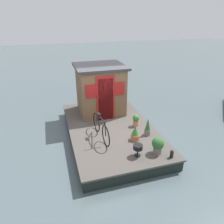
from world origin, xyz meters
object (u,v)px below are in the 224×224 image
(potted_plant_fern, at_px, (148,127))
(mooring_bollard, at_px, (172,154))
(houseboat_cabin, at_px, (100,89))
(bicycle, at_px, (101,128))
(potted_plant_mint, at_px, (158,145))
(potted_plant_thyme, at_px, (135,133))
(potted_plant_lavender, at_px, (136,120))
(charcoal_grill, at_px, (138,148))

(potted_plant_fern, height_order, mooring_bollard, potted_plant_fern)
(houseboat_cabin, height_order, bicycle, houseboat_cabin)
(bicycle, distance_m, potted_plant_mint, 1.98)
(potted_plant_fern, xyz_separation_m, potted_plant_thyme, (-0.17, 0.54, -0.06))
(houseboat_cabin, bearing_deg, potted_plant_lavender, -151.17)
(charcoal_grill, relative_size, mooring_bollard, 1.49)
(houseboat_cabin, height_order, mooring_bollard, houseboat_cabin)
(houseboat_cabin, relative_size, bicycle, 1.18)
(potted_plant_thyme, bearing_deg, houseboat_cabin, 11.57)
(potted_plant_fern, bearing_deg, bicycle, 79.49)
(potted_plant_lavender, bearing_deg, mooring_bollard, -173.05)
(potted_plant_fern, relative_size, potted_plant_thyme, 1.24)
(potted_plant_lavender, height_order, potted_plant_thyme, potted_plant_thyme)
(charcoal_grill, xyz_separation_m, mooring_bollard, (-0.38, -0.93, -0.15))
(houseboat_cabin, bearing_deg, bicycle, 165.95)
(potted_plant_fern, relative_size, mooring_bollard, 2.50)
(potted_plant_lavender, relative_size, potted_plant_thyme, 0.92)
(potted_plant_lavender, height_order, charcoal_grill, potted_plant_lavender)
(bicycle, bearing_deg, potted_plant_fern, -100.51)
(mooring_bollard, bearing_deg, houseboat_cabin, 17.34)
(potted_plant_mint, relative_size, mooring_bollard, 2.12)
(potted_plant_lavender, xyz_separation_m, potted_plant_mint, (-1.80, 0.04, 0.05))
(bicycle, height_order, mooring_bollard, bicycle)
(potted_plant_thyme, bearing_deg, bicycle, 66.37)
(bicycle, bearing_deg, houseboat_cabin, -14.05)
(houseboat_cabin, height_order, charcoal_grill, houseboat_cabin)
(potted_plant_fern, bearing_deg, houseboat_cabin, 23.70)
(potted_plant_thyme, bearing_deg, mooring_bollard, -151.58)
(potted_plant_mint, distance_m, mooring_bollard, 0.47)
(houseboat_cabin, xyz_separation_m, charcoal_grill, (-3.45, -0.26, -0.74))
(potted_plant_mint, relative_size, potted_plant_thyme, 1.05)
(potted_plant_thyme, bearing_deg, potted_plant_mint, -158.09)
(houseboat_cabin, bearing_deg, mooring_bollard, -162.66)
(potted_plant_fern, xyz_separation_m, charcoal_grill, (-1.01, 0.80, -0.02))
(potted_plant_lavender, relative_size, potted_plant_mint, 0.88)
(potted_plant_mint, relative_size, charcoal_grill, 1.42)
(potted_plant_lavender, relative_size, potted_plant_fern, 0.75)
(potted_plant_thyme, bearing_deg, potted_plant_lavender, -24.01)
(potted_plant_lavender, height_order, potted_plant_mint, potted_plant_mint)
(potted_plant_mint, height_order, charcoal_grill, potted_plant_mint)
(houseboat_cabin, bearing_deg, potted_plant_thyme, -168.43)
(potted_plant_fern, relative_size, charcoal_grill, 1.67)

